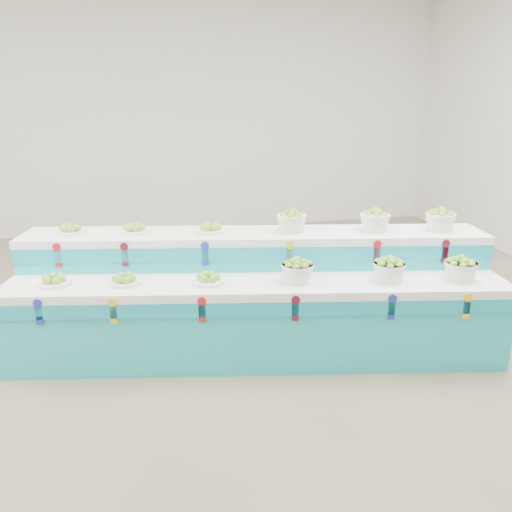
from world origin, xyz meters
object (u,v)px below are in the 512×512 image
at_px(basket_lower_left, 297,271).
at_px(plate_upper_mid, 134,228).
at_px(display_stand, 256,295).
at_px(basket_upper_right, 440,220).

relative_size(basket_lower_left, plate_upper_mid, 1.00).
relative_size(display_stand, plate_upper_mid, 15.71).
height_order(display_stand, basket_upper_right, basket_upper_right).
bearing_deg(plate_upper_mid, display_stand, -24.72).
relative_size(display_stand, basket_lower_left, 15.70).
bearing_deg(basket_lower_left, plate_upper_mid, 148.60).
xyz_separation_m(plate_upper_mid, basket_upper_right, (2.73, -0.54, 0.05)).
height_order(basket_lower_left, basket_upper_right, basket_upper_right).
bearing_deg(plate_upper_mid, basket_lower_left, -31.40).
relative_size(basket_lower_left, basket_upper_right, 1.00).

